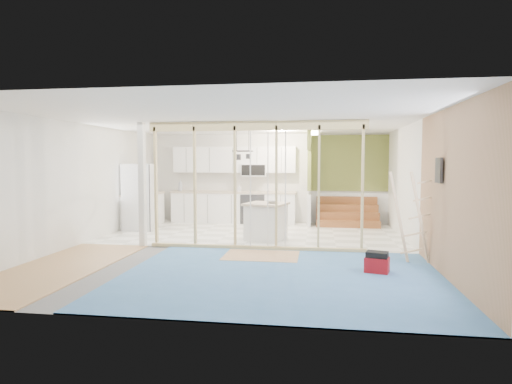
# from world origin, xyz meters

# --- Properties ---
(room) EXTENTS (7.01, 8.01, 2.61)m
(room) POSITION_xyz_m (0.00, 0.00, 1.30)
(room) COLOR slate
(room) RESTS_ON ground
(floor_overlays) EXTENTS (7.00, 8.00, 0.03)m
(floor_overlays) POSITION_xyz_m (0.07, 0.06, 0.01)
(floor_overlays) COLOR white
(floor_overlays) RESTS_ON room
(stud_frame) EXTENTS (4.66, 0.14, 2.60)m
(stud_frame) POSITION_xyz_m (-0.22, -0.00, 1.58)
(stud_frame) COLOR tan
(stud_frame) RESTS_ON room
(base_cabinets) EXTENTS (4.45, 2.24, 0.93)m
(base_cabinets) POSITION_xyz_m (-1.61, 3.36, 0.47)
(base_cabinets) COLOR white
(base_cabinets) RESTS_ON room
(upper_cabinets) EXTENTS (3.60, 0.41, 0.85)m
(upper_cabinets) POSITION_xyz_m (-0.84, 3.82, 1.82)
(upper_cabinets) COLOR white
(upper_cabinets) RESTS_ON room
(green_partition) EXTENTS (2.25, 1.51, 2.60)m
(green_partition) POSITION_xyz_m (2.04, 3.66, 0.94)
(green_partition) COLOR olive
(green_partition) RESTS_ON room
(pot_rack) EXTENTS (0.52, 0.52, 0.72)m
(pot_rack) POSITION_xyz_m (-0.31, 1.89, 2.00)
(pot_rack) COLOR black
(pot_rack) RESTS_ON room
(sheathing_panel) EXTENTS (0.02, 4.00, 2.60)m
(sheathing_panel) POSITION_xyz_m (3.48, -2.00, 1.30)
(sheathing_panel) COLOR tan
(sheathing_panel) RESTS_ON room
(electrical_panel) EXTENTS (0.04, 0.30, 0.40)m
(electrical_panel) POSITION_xyz_m (3.43, -1.40, 1.65)
(electrical_panel) COLOR #343539
(electrical_panel) RESTS_ON room
(ceiling_light) EXTENTS (0.32, 0.32, 0.08)m
(ceiling_light) POSITION_xyz_m (1.40, 3.00, 2.54)
(ceiling_light) COLOR #FFEABF
(ceiling_light) RESTS_ON room
(fridge) EXTENTS (0.82, 0.79, 1.74)m
(fridge) POSITION_xyz_m (-3.04, 2.05, 0.87)
(fridge) COLOR silver
(fridge) RESTS_ON room
(island) EXTENTS (1.06, 1.06, 0.85)m
(island) POSITION_xyz_m (0.38, 1.10, 0.42)
(island) COLOR white
(island) RESTS_ON room
(bowl) EXTENTS (0.34, 0.34, 0.06)m
(bowl) POSITION_xyz_m (0.52, 1.05, 0.89)
(bowl) COLOR beige
(bowl) RESTS_ON island
(soap_bottle_a) EXTENTS (0.14, 0.14, 0.34)m
(soap_bottle_a) POSITION_xyz_m (-2.50, 3.68, 1.10)
(soap_bottle_a) COLOR #ACB3C0
(soap_bottle_a) RESTS_ON base_cabinets
(soap_bottle_b) EXTENTS (0.11, 0.11, 0.20)m
(soap_bottle_b) POSITION_xyz_m (-0.71, 3.64, 1.03)
(soap_bottle_b) COLOR white
(soap_bottle_b) RESTS_ON base_cabinets
(toolbox) EXTENTS (0.43, 0.37, 0.35)m
(toolbox) POSITION_xyz_m (2.49, -1.53, 0.17)
(toolbox) COLOR maroon
(toolbox) RESTS_ON room
(ladder) EXTENTS (0.86, 0.08, 1.60)m
(ladder) POSITION_xyz_m (3.18, -0.77, 0.82)
(ladder) COLOR #E5BD8C
(ladder) RESTS_ON room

